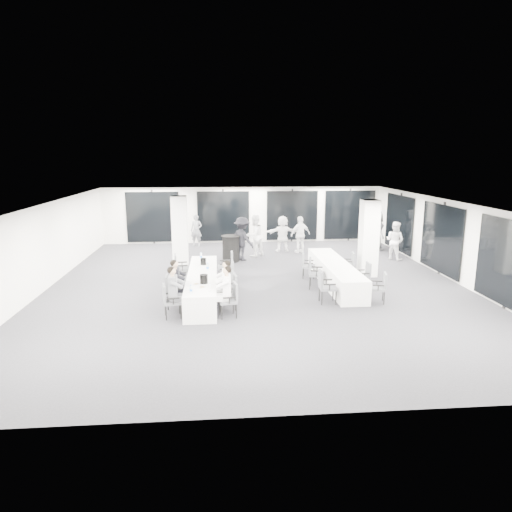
# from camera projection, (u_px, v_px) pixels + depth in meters

# --- Properties ---
(room) EXTENTS (14.04, 16.04, 2.84)m
(room) POSITION_uv_depth(u_px,v_px,m) (278.00, 239.00, 16.46)
(room) COLOR #25252A
(room) RESTS_ON ground
(column_left) EXTENTS (0.60, 0.60, 2.80)m
(column_left) POSITION_uv_depth(u_px,v_px,m) (180.00, 231.00, 18.18)
(column_left) COLOR white
(column_left) RESTS_ON floor
(column_right) EXTENTS (0.60, 0.60, 2.80)m
(column_right) POSITION_uv_depth(u_px,v_px,m) (369.00, 238.00, 16.62)
(column_right) COLOR white
(column_right) RESTS_ON floor
(banquet_table_main) EXTENTS (0.90, 5.00, 0.75)m
(banquet_table_main) POSITION_uv_depth(u_px,v_px,m) (202.00, 285.00, 14.36)
(banquet_table_main) COLOR silver
(banquet_table_main) RESTS_ON floor
(banquet_table_side) EXTENTS (0.90, 5.00, 0.75)m
(banquet_table_side) POSITION_uv_depth(u_px,v_px,m) (335.00, 273.00, 15.75)
(banquet_table_side) COLOR silver
(banquet_table_side) RESTS_ON floor
(cocktail_table) EXTENTS (0.79, 0.79, 1.09)m
(cocktail_table) POSITION_uv_depth(u_px,v_px,m) (231.00, 248.00, 19.02)
(cocktail_table) COLOR black
(cocktail_table) RESTS_ON floor
(chair_main_left_near) EXTENTS (0.55, 0.59, 0.94)m
(chair_main_left_near) POSITION_uv_depth(u_px,v_px,m) (169.00, 299.00, 12.42)
(chair_main_left_near) COLOR #4A4D51
(chair_main_left_near) RESTS_ON floor
(chair_main_left_second) EXTENTS (0.51, 0.57, 0.98)m
(chair_main_left_second) POSITION_uv_depth(u_px,v_px,m) (172.00, 289.00, 13.21)
(chair_main_left_second) COLOR #4A4D51
(chair_main_left_second) RESTS_ON floor
(chair_main_left_mid) EXTENTS (0.50, 0.56, 0.98)m
(chair_main_left_mid) POSITION_uv_depth(u_px,v_px,m) (175.00, 281.00, 14.05)
(chair_main_left_mid) COLOR #4A4D51
(chair_main_left_mid) RESTS_ON floor
(chair_main_left_fourth) EXTENTS (0.55, 0.58, 0.91)m
(chair_main_left_fourth) POSITION_uv_depth(u_px,v_px,m) (177.00, 276.00, 14.77)
(chair_main_left_fourth) COLOR #4A4D51
(chair_main_left_fourth) RESTS_ON floor
(chair_main_left_far) EXTENTS (0.55, 0.60, 0.99)m
(chair_main_left_far) POSITION_uv_depth(u_px,v_px,m) (180.00, 266.00, 15.94)
(chair_main_left_far) COLOR #4A4D51
(chair_main_left_far) RESTS_ON floor
(chair_main_right_near) EXTENTS (0.55, 0.59, 0.95)m
(chair_main_right_near) POSITION_uv_depth(u_px,v_px,m) (231.00, 298.00, 12.51)
(chair_main_right_near) COLOR #4A4D51
(chair_main_right_near) RESTS_ON floor
(chair_main_right_second) EXTENTS (0.56, 0.61, 1.02)m
(chair_main_right_second) POSITION_uv_depth(u_px,v_px,m) (230.00, 289.00, 13.15)
(chair_main_right_second) COLOR #4A4D51
(chair_main_right_second) RESTS_ON floor
(chair_main_right_mid) EXTENTS (0.50, 0.54, 0.89)m
(chair_main_right_mid) POSITION_uv_depth(u_px,v_px,m) (229.00, 284.00, 13.97)
(chair_main_right_mid) COLOR #4A4D51
(chair_main_right_mid) RESTS_ON floor
(chair_main_right_fourth) EXTENTS (0.52, 0.57, 0.97)m
(chair_main_right_fourth) POSITION_uv_depth(u_px,v_px,m) (228.00, 274.00, 14.99)
(chair_main_right_fourth) COLOR #4A4D51
(chair_main_right_fourth) RESTS_ON floor
(chair_main_right_far) EXTENTS (0.53, 0.60, 1.04)m
(chair_main_right_far) POSITION_uv_depth(u_px,v_px,m) (228.00, 264.00, 16.06)
(chair_main_right_far) COLOR #4A4D51
(chair_main_right_far) RESTS_ON floor
(chair_side_left_near) EXTENTS (0.53, 0.58, 1.00)m
(chair_side_left_near) POSITION_uv_depth(u_px,v_px,m) (325.00, 285.00, 13.65)
(chair_side_left_near) COLOR #4A4D51
(chair_side_left_near) RESTS_ON floor
(chair_side_left_mid) EXTENTS (0.62, 0.65, 1.02)m
(chair_side_left_mid) POSITION_uv_depth(u_px,v_px,m) (314.00, 271.00, 15.18)
(chair_side_left_mid) COLOR #4A4D51
(chair_side_left_mid) RESTS_ON floor
(chair_side_left_far) EXTENTS (0.55, 0.58, 0.91)m
(chair_side_left_far) POSITION_uv_depth(u_px,v_px,m) (307.00, 264.00, 16.51)
(chair_side_left_far) COLOR #4A4D51
(chair_side_left_far) RESTS_ON floor
(chair_side_right_near) EXTENTS (0.57, 0.59, 0.92)m
(chair_side_right_near) POSITION_uv_depth(u_px,v_px,m) (380.00, 286.00, 13.69)
(chair_side_right_near) COLOR #4A4D51
(chair_side_right_near) RESTS_ON floor
(chair_side_right_mid) EXTENTS (0.46, 0.51, 0.89)m
(chair_side_right_mid) POSITION_uv_depth(u_px,v_px,m) (364.00, 274.00, 15.16)
(chair_side_right_mid) COLOR #4A4D51
(chair_side_right_mid) RESTS_ON floor
(chair_side_right_far) EXTENTS (0.50, 0.54, 0.86)m
(chair_side_right_far) POSITION_uv_depth(u_px,v_px,m) (349.00, 262.00, 16.85)
(chair_side_right_far) COLOR #4A4D51
(chair_side_right_far) RESTS_ON floor
(seated_guest_a) EXTENTS (0.50, 0.38, 1.44)m
(seated_guest_a) POSITION_uv_depth(u_px,v_px,m) (175.00, 289.00, 12.38)
(seated_guest_a) COLOR slate
(seated_guest_a) RESTS_ON floor
(seated_guest_b) EXTENTS (0.50, 0.38, 1.44)m
(seated_guest_b) POSITION_uv_depth(u_px,v_px,m) (178.00, 281.00, 13.17)
(seated_guest_b) COLOR black
(seated_guest_b) RESTS_ON floor
(seated_guest_c) EXTENTS (0.50, 0.38, 1.44)m
(seated_guest_c) POSITION_uv_depth(u_px,v_px,m) (224.00, 288.00, 12.42)
(seated_guest_c) COLOR white
(seated_guest_c) RESTS_ON floor
(seated_guest_d) EXTENTS (0.50, 0.38, 1.44)m
(seated_guest_d) POSITION_uv_depth(u_px,v_px,m) (224.00, 282.00, 13.08)
(seated_guest_d) COLOR white
(seated_guest_d) RESTS_ON floor
(standing_guest_b) EXTENTS (1.16, 1.11, 2.08)m
(standing_guest_b) POSITION_uv_depth(u_px,v_px,m) (255.00, 233.00, 19.95)
(standing_guest_b) COLOR white
(standing_guest_b) RESTS_ON floor
(standing_guest_c) EXTENTS (1.41, 1.45, 2.08)m
(standing_guest_c) POSITION_uv_depth(u_px,v_px,m) (242.00, 236.00, 19.14)
(standing_guest_c) COLOR black
(standing_guest_c) RESTS_ON floor
(standing_guest_d) EXTENTS (1.26, 0.97, 1.89)m
(standing_guest_d) POSITION_uv_depth(u_px,v_px,m) (300.00, 232.00, 20.70)
(standing_guest_d) COLOR white
(standing_guest_d) RESTS_ON floor
(standing_guest_e) EXTENTS (0.80, 1.12, 2.12)m
(standing_guest_e) POSITION_uv_depth(u_px,v_px,m) (377.00, 228.00, 21.25)
(standing_guest_e) COLOR slate
(standing_guest_e) RESTS_ON floor
(standing_guest_f) EXTENTS (1.73, 0.69, 1.88)m
(standing_guest_f) POSITION_uv_depth(u_px,v_px,m) (283.00, 231.00, 20.97)
(standing_guest_f) COLOR white
(standing_guest_f) RESTS_ON floor
(standing_guest_g) EXTENTS (0.73, 0.63, 1.74)m
(standing_guest_g) POSITION_uv_depth(u_px,v_px,m) (196.00, 228.00, 22.23)
(standing_guest_g) COLOR slate
(standing_guest_g) RESTS_ON floor
(standing_guest_h) EXTENTS (0.98, 1.03, 1.85)m
(standing_guest_h) POSITION_uv_depth(u_px,v_px,m) (395.00, 238.00, 19.32)
(standing_guest_h) COLOR white
(standing_guest_h) RESTS_ON floor
(ice_bucket_near) EXTENTS (0.23, 0.23, 0.26)m
(ice_bucket_near) POSITION_uv_depth(u_px,v_px,m) (204.00, 279.00, 13.11)
(ice_bucket_near) COLOR black
(ice_bucket_near) RESTS_ON banquet_table_main
(ice_bucket_far) EXTENTS (0.20, 0.20, 0.22)m
(ice_bucket_far) POSITION_uv_depth(u_px,v_px,m) (203.00, 262.00, 15.35)
(ice_bucket_far) COLOR black
(ice_bucket_far) RESTS_ON banquet_table_main
(water_bottle_a) EXTENTS (0.07, 0.07, 0.22)m
(water_bottle_a) POSITION_uv_depth(u_px,v_px,m) (191.00, 289.00, 12.16)
(water_bottle_a) COLOR silver
(water_bottle_a) RESTS_ON banquet_table_main
(water_bottle_b) EXTENTS (0.08, 0.08, 0.24)m
(water_bottle_b) POSITION_uv_depth(u_px,v_px,m) (208.00, 267.00, 14.55)
(water_bottle_b) COLOR silver
(water_bottle_b) RESTS_ON banquet_table_main
(water_bottle_c) EXTENTS (0.08, 0.08, 0.24)m
(water_bottle_c) POSITION_uv_depth(u_px,v_px,m) (201.00, 256.00, 16.15)
(water_bottle_c) COLOR silver
(water_bottle_c) RESTS_ON banquet_table_main
(plate_a) EXTENTS (0.20, 0.20, 0.03)m
(plate_a) POSITION_uv_depth(u_px,v_px,m) (196.00, 284.00, 13.04)
(plate_a) COLOR white
(plate_a) RESTS_ON banquet_table_main
(plate_b) EXTENTS (0.20, 0.20, 0.03)m
(plate_b) POSITION_uv_depth(u_px,v_px,m) (202.00, 287.00, 12.73)
(plate_b) COLOR white
(plate_b) RESTS_ON banquet_table_main
(plate_c) EXTENTS (0.20, 0.20, 0.03)m
(plate_c) POSITION_uv_depth(u_px,v_px,m) (205.00, 276.00, 13.84)
(plate_c) COLOR white
(plate_c) RESTS_ON banquet_table_main
(wine_glass) EXTENTS (0.08, 0.08, 0.22)m
(wine_glass) POSITION_uv_depth(u_px,v_px,m) (210.00, 285.00, 12.33)
(wine_glass) COLOR silver
(wine_glass) RESTS_ON banquet_table_main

